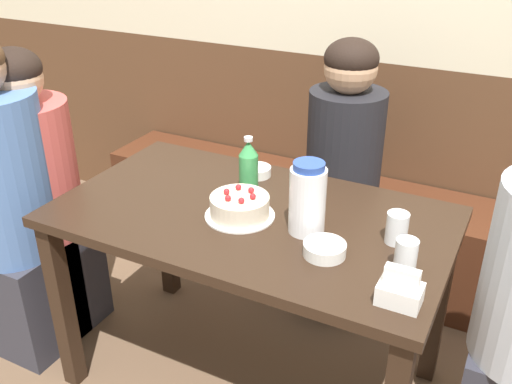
% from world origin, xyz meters
% --- Properties ---
extents(ground_plane, '(12.00, 12.00, 0.00)m').
position_xyz_m(ground_plane, '(0.00, 0.00, 0.00)').
color(ground_plane, brown).
extents(back_wall, '(4.80, 0.04, 2.50)m').
position_xyz_m(back_wall, '(0.00, 1.05, 1.25)').
color(back_wall, brown).
rests_on(back_wall, ground_plane).
extents(bench_seat, '(2.34, 0.38, 0.46)m').
position_xyz_m(bench_seat, '(0.00, 0.83, 0.23)').
color(bench_seat, '#472314').
rests_on(bench_seat, ground_plane).
extents(dining_table, '(1.29, 0.74, 0.73)m').
position_xyz_m(dining_table, '(0.00, 0.00, 0.62)').
color(dining_table, black).
rests_on(dining_table, ground_plane).
extents(birthday_cake, '(0.23, 0.23, 0.09)m').
position_xyz_m(birthday_cake, '(-0.02, -0.04, 0.76)').
color(birthday_cake, white).
rests_on(birthday_cake, dining_table).
extents(water_pitcher, '(0.11, 0.11, 0.23)m').
position_xyz_m(water_pitcher, '(0.21, -0.03, 0.84)').
color(water_pitcher, white).
rests_on(water_pitcher, dining_table).
extents(soju_bottle, '(0.07, 0.07, 0.20)m').
position_xyz_m(soju_bottle, '(-0.08, 0.14, 0.82)').
color(soju_bottle, '#388E4C').
rests_on(soju_bottle, dining_table).
extents(napkin_holder, '(0.11, 0.08, 0.11)m').
position_xyz_m(napkin_holder, '(0.55, -0.25, 0.76)').
color(napkin_holder, white).
rests_on(napkin_holder, dining_table).
extents(bowl_soup_white, '(0.11, 0.11, 0.03)m').
position_xyz_m(bowl_soup_white, '(-0.11, 0.26, 0.74)').
color(bowl_soup_white, white).
rests_on(bowl_soup_white, dining_table).
extents(bowl_rice_small, '(0.12, 0.12, 0.04)m').
position_xyz_m(bowl_rice_small, '(0.30, -0.13, 0.74)').
color(bowl_rice_small, white).
rests_on(bowl_rice_small, dining_table).
extents(glass_water_tall, '(0.06, 0.06, 0.10)m').
position_xyz_m(glass_water_tall, '(0.53, -0.10, 0.77)').
color(glass_water_tall, silver).
rests_on(glass_water_tall, dining_table).
extents(glass_tumbler_short, '(0.07, 0.07, 0.10)m').
position_xyz_m(glass_tumbler_short, '(0.47, 0.04, 0.77)').
color(glass_tumbler_short, silver).
rests_on(glass_tumbler_short, dining_table).
extents(person_teal_shirt, '(0.31, 0.34, 1.18)m').
position_xyz_m(person_teal_shirt, '(0.10, 0.63, 0.56)').
color(person_teal_shirt, '#33333D').
rests_on(person_teal_shirt, ground_plane).
extents(person_pale_blue_shirt, '(0.34, 0.34, 1.19)m').
position_xyz_m(person_pale_blue_shirt, '(-0.90, -0.08, 0.57)').
color(person_pale_blue_shirt, '#33333D').
rests_on(person_pale_blue_shirt, ground_plane).
extents(person_grey_tee, '(0.35, 0.35, 1.25)m').
position_xyz_m(person_grey_tee, '(-0.90, -0.22, 0.61)').
color(person_grey_tee, '#33333D').
rests_on(person_grey_tee, ground_plane).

